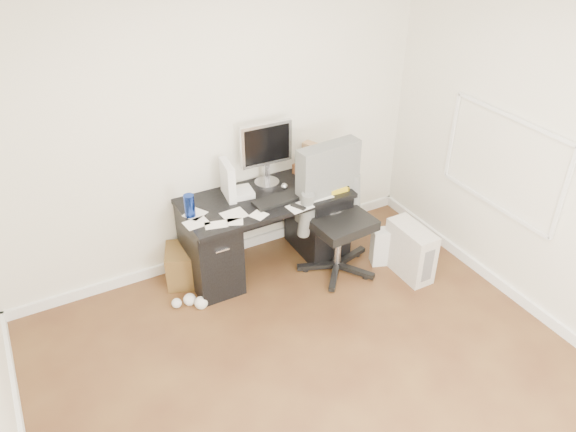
% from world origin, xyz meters
% --- Properties ---
extents(ground, '(4.00, 4.00, 0.00)m').
position_xyz_m(ground, '(0.00, 0.00, 0.00)').
color(ground, '#422415').
rests_on(ground, ground).
extents(room_shell, '(4.02, 4.02, 2.71)m').
position_xyz_m(room_shell, '(0.03, 0.03, 1.66)').
color(room_shell, silver).
rests_on(room_shell, ground).
extents(desk, '(1.50, 0.70, 0.75)m').
position_xyz_m(desk, '(0.30, 1.65, 0.40)').
color(desk, black).
rests_on(desk, ground).
extents(loose_papers, '(1.10, 0.60, 0.00)m').
position_xyz_m(loose_papers, '(0.10, 1.60, 0.75)').
color(loose_papers, silver).
rests_on(loose_papers, desk).
extents(lcd_monitor, '(0.49, 0.29, 0.61)m').
position_xyz_m(lcd_monitor, '(0.42, 1.85, 1.05)').
color(lcd_monitor, silver).
rests_on(lcd_monitor, desk).
extents(keyboard, '(0.51, 0.21, 0.03)m').
position_xyz_m(keyboard, '(0.39, 1.53, 0.76)').
color(keyboard, black).
rests_on(keyboard, desk).
extents(computer_mouse, '(0.07, 0.07, 0.06)m').
position_xyz_m(computer_mouse, '(0.51, 1.67, 0.78)').
color(computer_mouse, silver).
rests_on(computer_mouse, desk).
extents(travel_mug, '(0.11, 0.11, 0.20)m').
position_xyz_m(travel_mug, '(-0.39, 1.66, 0.85)').
color(travel_mug, navy).
rests_on(travel_mug, desk).
extents(white_binder, '(0.17, 0.30, 0.33)m').
position_xyz_m(white_binder, '(0.02, 1.80, 0.92)').
color(white_binder, silver).
rests_on(white_binder, desk).
extents(magazine_file, '(0.20, 0.27, 0.28)m').
position_xyz_m(magazine_file, '(0.92, 1.85, 0.89)').
color(magazine_file, '#9C6D4B').
rests_on(magazine_file, desk).
extents(pen_cup, '(0.12, 0.12, 0.23)m').
position_xyz_m(pen_cup, '(0.76, 1.89, 0.86)').
color(pen_cup, brown).
rests_on(pen_cup, desk).
extents(yellow_book, '(0.19, 0.24, 0.04)m').
position_xyz_m(yellow_book, '(0.92, 1.49, 0.77)').
color(yellow_book, gold).
rests_on(yellow_book, desk).
extents(paper_remote, '(0.23, 0.19, 0.02)m').
position_xyz_m(paper_remote, '(0.48, 1.35, 0.76)').
color(paper_remote, silver).
rests_on(paper_remote, desk).
extents(office_chair, '(0.73, 0.73, 1.21)m').
position_xyz_m(office_chair, '(0.85, 1.27, 0.60)').
color(office_chair, '#575A58').
rests_on(office_chair, ground).
extents(pc_tower, '(0.22, 0.49, 0.49)m').
position_xyz_m(pc_tower, '(1.40, 0.91, 0.25)').
color(pc_tower, '#B7B0A5').
rests_on(pc_tower, ground).
extents(shopping_bag, '(0.32, 0.28, 0.37)m').
position_xyz_m(shopping_bag, '(1.31, 1.14, 0.19)').
color(shopping_bag, silver).
rests_on(shopping_bag, ground).
extents(wicker_basket, '(0.45, 0.45, 0.35)m').
position_xyz_m(wicker_basket, '(-0.44, 1.78, 0.17)').
color(wicker_basket, '#452F14').
rests_on(wicker_basket, ground).
extents(desk_printer, '(0.40, 0.35, 0.21)m').
position_xyz_m(desk_printer, '(-0.27, 1.81, 0.10)').
color(desk_printer, slate).
rests_on(desk_printer, ground).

